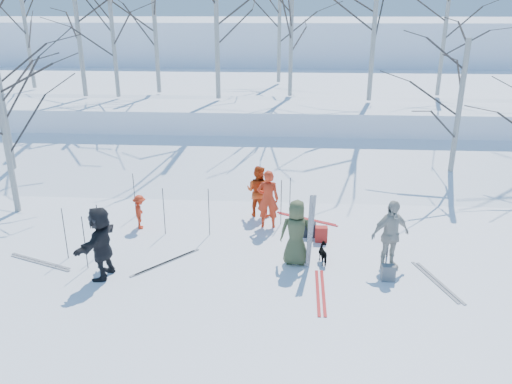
# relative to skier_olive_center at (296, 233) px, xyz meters

# --- Properties ---
(ground) EXTENTS (120.00, 120.00, 0.00)m
(ground) POSITION_rel_skier_olive_center_xyz_m (-1.06, -0.06, -0.81)
(ground) COLOR white
(ground) RESTS_ON ground
(snow_ramp) EXTENTS (70.00, 9.49, 4.12)m
(snow_ramp) POSITION_rel_skier_olive_center_xyz_m (-1.06, 6.94, -0.66)
(snow_ramp) COLOR white
(snow_ramp) RESTS_ON ground
(snow_plateau) EXTENTS (70.00, 18.00, 2.20)m
(snow_plateau) POSITION_rel_skier_olive_center_xyz_m (-1.06, 16.94, 0.19)
(snow_plateau) COLOR white
(snow_plateau) RESTS_ON ground
(far_hill) EXTENTS (90.00, 30.00, 6.00)m
(far_hill) POSITION_rel_skier_olive_center_xyz_m (-1.06, 37.94, 1.19)
(far_hill) COLOR white
(far_hill) RESTS_ON ground
(skier_olive_center) EXTENTS (0.83, 0.57, 1.63)m
(skier_olive_center) POSITION_rel_skier_olive_center_xyz_m (0.00, 0.00, 0.00)
(skier_olive_center) COLOR #3F482B
(skier_olive_center) RESTS_ON ground
(skier_red_north) EXTENTS (0.63, 0.42, 1.69)m
(skier_red_north) POSITION_rel_skier_olive_center_xyz_m (-0.77, 2.12, 0.03)
(skier_red_north) COLOR red
(skier_red_north) RESTS_ON ground
(skier_redor_behind) EXTENTS (0.92, 0.83, 1.55)m
(skier_redor_behind) POSITION_rel_skier_olive_center_xyz_m (-1.10, 2.94, -0.04)
(skier_redor_behind) COLOR red
(skier_redor_behind) RESTS_ON ground
(skier_red_seated) EXTENTS (0.50, 0.70, 0.99)m
(skier_red_seated) POSITION_rel_skier_olive_center_xyz_m (-4.35, 1.79, -0.32)
(skier_red_seated) COLOR red
(skier_red_seated) RESTS_ON ground
(skier_cream_east) EXTENTS (1.09, 0.80, 1.72)m
(skier_cream_east) POSITION_rel_skier_olive_center_xyz_m (2.20, -0.08, 0.05)
(skier_cream_east) COLOR beige
(skier_cream_east) RESTS_ON ground
(skier_grey_west) EXTENTS (0.72, 1.65, 1.72)m
(skier_grey_west) POSITION_rel_skier_olive_center_xyz_m (-4.44, -0.93, 0.05)
(skier_grey_west) COLOR black
(skier_grey_west) RESTS_ON ground
(dog) EXTENTS (0.39, 0.61, 0.48)m
(dog) POSITION_rel_skier_olive_center_xyz_m (0.70, 0.07, -0.58)
(dog) COLOR black
(dog) RESTS_ON ground
(upright_ski_left) EXTENTS (0.11, 0.17, 1.90)m
(upright_ski_left) POSITION_rel_skier_olive_center_xyz_m (0.29, -0.24, 0.14)
(upright_ski_left) COLOR silver
(upright_ski_left) RESTS_ON ground
(upright_ski_right) EXTENTS (0.15, 0.23, 1.89)m
(upright_ski_right) POSITION_rel_skier_olive_center_xyz_m (0.35, -0.21, 0.14)
(upright_ski_right) COLOR silver
(upright_ski_right) RESTS_ON ground
(ski_pair_a) EXTENTS (1.47, 2.03, 0.02)m
(ski_pair_a) POSITION_rel_skier_olive_center_xyz_m (-6.25, -0.39, -0.80)
(ski_pair_a) COLOR silver
(ski_pair_a) RESTS_ON ground
(ski_pair_b) EXTENTS (0.26, 1.91, 0.02)m
(ski_pair_b) POSITION_rel_skier_olive_center_xyz_m (0.54, -1.32, -0.80)
(ski_pair_b) COLOR #B4191B
(ski_pair_b) RESTS_ON ground
(ski_pair_c) EXTENTS (1.72, 2.06, 0.02)m
(ski_pair_c) POSITION_rel_skier_olive_center_xyz_m (0.35, 2.74, -0.80)
(ski_pair_c) COLOR #B4191B
(ski_pair_c) RESTS_ON ground
(ski_pair_d) EXTENTS (1.27, 2.01, 0.02)m
(ski_pair_d) POSITION_rel_skier_olive_center_xyz_m (3.21, -0.70, -0.80)
(ski_pair_d) COLOR silver
(ski_pair_d) RESTS_ON ground
(ski_pair_e) EXTENTS (2.08, 2.10, 0.02)m
(ski_pair_e) POSITION_rel_skier_olive_center_xyz_m (-3.17, -0.21, -0.80)
(ski_pair_e) COLOR silver
(ski_pair_e) RESTS_ON ground
(ski_pole_a) EXTENTS (0.02, 0.02, 1.34)m
(ski_pole_a) POSITION_rel_skier_olive_center_xyz_m (-2.35, 1.48, -0.14)
(ski_pole_a) COLOR black
(ski_pole_a) RESTS_ON ground
(ski_pole_b) EXTENTS (0.02, 0.02, 1.34)m
(ski_pole_b) POSITION_rel_skier_olive_center_xyz_m (-4.97, -0.59, -0.14)
(ski_pole_b) COLOR black
(ski_pole_b) RESTS_ON ground
(ski_pole_c) EXTENTS (0.02, 0.02, 1.34)m
(ski_pole_c) POSITION_rel_skier_olive_center_xyz_m (2.30, 0.47, -0.14)
(ski_pole_c) COLOR black
(ski_pole_c) RESTS_ON ground
(ski_pole_d) EXTENTS (0.02, 0.02, 1.34)m
(ski_pole_d) POSITION_rel_skier_olive_center_xyz_m (-5.66, -0.13, -0.14)
(ski_pole_d) COLOR black
(ski_pole_d) RESTS_ON ground
(ski_pole_e) EXTENTS (0.02, 0.02, 1.34)m
(ski_pole_e) POSITION_rel_skier_olive_center_xyz_m (-4.91, 0.16, -0.14)
(ski_pole_e) COLOR black
(ski_pole_e) RESTS_ON ground
(ski_pole_f) EXTENTS (0.02, 0.02, 1.34)m
(ski_pole_f) POSITION_rel_skier_olive_center_xyz_m (2.20, 0.09, -0.14)
(ski_pole_f) COLOR black
(ski_pole_f) RESTS_ON ground
(ski_pole_g) EXTENTS (0.02, 0.02, 1.34)m
(ski_pole_g) POSITION_rel_skier_olive_center_xyz_m (-4.75, 2.63, -0.14)
(ski_pole_g) COLOR black
(ski_pole_g) RESTS_ON ground
(ski_pole_h) EXTENTS (0.02, 0.02, 1.34)m
(ski_pole_h) POSITION_rel_skier_olive_center_xyz_m (-0.16, 2.57, -0.14)
(ski_pole_h) COLOR black
(ski_pole_h) RESTS_ON ground
(ski_pole_i) EXTENTS (0.02, 0.02, 1.34)m
(ski_pole_i) POSITION_rel_skier_olive_center_xyz_m (-0.41, 2.33, -0.14)
(ski_pole_i) COLOR black
(ski_pole_i) RESTS_ON ground
(ski_pole_j) EXTENTS (0.02, 0.02, 1.34)m
(ski_pole_j) POSITION_rel_skier_olive_center_xyz_m (-3.58, 1.45, -0.14)
(ski_pole_j) COLOR black
(ski_pole_j) RESTS_ON ground
(backpack_red) EXTENTS (0.32, 0.22, 0.42)m
(backpack_red) POSITION_rel_skier_olive_center_xyz_m (0.69, 1.26, -0.60)
(backpack_red) COLOR #B1201B
(backpack_red) RESTS_ON ground
(backpack_grey) EXTENTS (0.30, 0.20, 0.38)m
(backpack_grey) POSITION_rel_skier_olive_center_xyz_m (2.11, -0.69, -0.62)
(backpack_grey) COLOR #585B5F
(backpack_grey) RESTS_ON ground
(backpack_dark) EXTENTS (0.34, 0.24, 0.40)m
(backpack_dark) POSITION_rel_skier_olive_center_xyz_m (0.39, 1.56, -0.61)
(backpack_dark) COLOR black
(backpack_dark) RESTS_ON ground
(birch_plateau_a) EXTENTS (4.31, 4.31, 5.31)m
(birch_plateau_a) POSITION_rel_skier_olive_center_xyz_m (-12.80, 13.17, 4.04)
(birch_plateau_a) COLOR silver
(birch_plateau_a) RESTS_ON snow_plateau
(birch_plateau_b) EXTENTS (3.98, 3.98, 4.83)m
(birch_plateau_b) POSITION_rel_skier_olive_center_xyz_m (6.40, 12.18, 3.80)
(birch_plateau_b) COLOR silver
(birch_plateau_b) RESTS_ON snow_plateau
(birch_plateau_d) EXTENTS (4.64, 4.64, 5.76)m
(birch_plateau_d) POSITION_rel_skier_olive_center_xyz_m (-0.84, 16.01, 4.27)
(birch_plateau_d) COLOR silver
(birch_plateau_d) RESTS_ON snow_plateau
(birch_plateau_e) EXTENTS (4.57, 4.57, 5.68)m
(birch_plateau_e) POSITION_rel_skier_olive_center_xyz_m (-6.30, 12.17, 4.22)
(birch_plateau_e) COLOR silver
(birch_plateau_e) RESTS_ON snow_plateau
(birch_plateau_f) EXTENTS (5.07, 5.07, 6.39)m
(birch_plateau_f) POSITION_rel_skier_olive_center_xyz_m (-3.32, 10.69, 4.58)
(birch_plateau_f) COLOR silver
(birch_plateau_f) RESTS_ON snow_plateau
(birch_plateau_g) EXTENTS (4.76, 4.76, 5.94)m
(birch_plateau_g) POSITION_rel_skier_olive_center_xyz_m (3.12, 10.60, 4.35)
(birch_plateau_g) COLOR silver
(birch_plateau_g) RESTS_ON snow_plateau
(birch_plateau_h) EXTENTS (4.94, 4.94, 6.20)m
(birch_plateau_h) POSITION_rel_skier_olive_center_xyz_m (-9.32, 10.90, 4.49)
(birch_plateau_h) COLOR silver
(birch_plateau_h) RESTS_ON snow_plateau
(birch_plateau_i) EXTENTS (4.32, 4.32, 5.31)m
(birch_plateau_i) POSITION_rel_skier_olive_center_xyz_m (-0.22, 11.59, 4.04)
(birch_plateau_i) COLOR silver
(birch_plateau_i) RESTS_ON snow_plateau
(birch_plateau_k) EXTENTS (4.00, 4.00, 4.86)m
(birch_plateau_k) POSITION_rel_skier_olive_center_xyz_m (-7.80, 10.85, 3.82)
(birch_plateau_k) COLOR silver
(birch_plateau_k) RESTS_ON snow_plateau
(birch_edge_a) EXTENTS (4.14, 4.14, 5.06)m
(birch_edge_a) POSITION_rel_skier_olive_center_xyz_m (-8.50, 2.80, 1.71)
(birch_edge_a) COLOR silver
(birch_edge_a) RESTS_ON ground
(birch_edge_d) EXTENTS (5.01, 5.01, 6.31)m
(birch_edge_d) POSITION_rel_skier_olive_center_xyz_m (-10.09, 5.62, 2.34)
(birch_edge_d) COLOR silver
(birch_edge_d) RESTS_ON ground
(birch_edge_e) EXTENTS (4.09, 4.09, 4.99)m
(birch_edge_e) POSITION_rel_skier_olive_center_xyz_m (5.39, 5.98, 1.68)
(birch_edge_e) COLOR silver
(birch_edge_e) RESTS_ON ground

